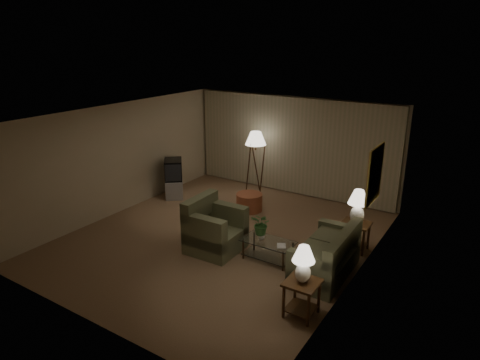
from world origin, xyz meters
name	(u,v)px	position (x,y,z in m)	size (l,w,h in m)	color
ground	(221,237)	(0.00, 0.00, 0.00)	(7.00, 7.00, 0.00)	brown
room_shell	(258,146)	(0.02, 1.51, 1.75)	(6.04, 7.02, 2.72)	beige
sofa	(325,257)	(2.50, -0.24, 0.37)	(1.68, 0.88, 0.73)	#686D4C
armchair	(216,230)	(0.24, -0.54, 0.44)	(1.09, 1.03, 0.87)	#686D4C
side_table_near	(302,292)	(2.65, -1.59, 0.41)	(0.52, 0.52, 0.60)	#39230F
side_table_far	(355,232)	(2.65, 1.01, 0.41)	(0.56, 0.47, 0.60)	#39230F
table_lamp_near	(303,261)	(2.65, -1.59, 0.96)	(0.36, 0.36, 0.61)	white
table_lamp_far	(358,204)	(2.65, 1.01, 1.02)	(0.41, 0.41, 0.71)	white
coffee_table	(268,247)	(1.35, -0.34, 0.28)	(1.02, 0.56, 0.41)	silver
tv_cabinet	(174,188)	(-2.55, 1.39, 0.25)	(0.82, 0.86, 0.50)	#9B9B9E
crt_tv	(173,169)	(-2.55, 1.39, 0.77)	(0.76, 0.79, 0.55)	black
floor_lamp	(255,161)	(-0.81, 2.83, 0.92)	(0.57, 0.57, 1.76)	#39230F
ottoman	(249,202)	(-0.28, 1.65, 0.22)	(0.66, 0.66, 0.44)	#A04D36
vase	(261,236)	(1.20, -0.34, 0.48)	(0.13, 0.13, 0.14)	silver
flowers	(262,222)	(1.20, -0.34, 0.78)	(0.40, 0.35, 0.45)	#387032
book	(277,246)	(1.60, -0.44, 0.42)	(0.17, 0.23, 0.02)	olive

